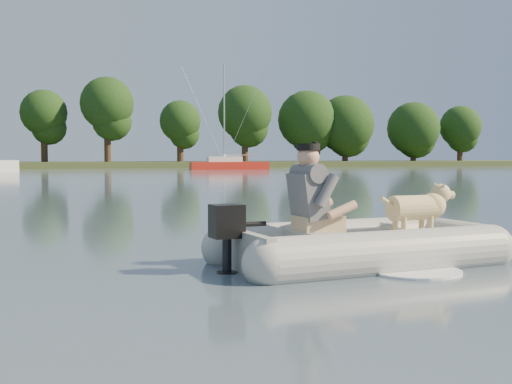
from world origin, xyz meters
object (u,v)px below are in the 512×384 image
object	(u,v)px
man	(310,193)
sailboat	(228,165)
dinghy	(368,208)
dog	(413,212)

from	to	relation	value
man	sailboat	bearing A→B (deg)	69.73
dinghy	dog	distance (m)	0.70
man	sailboat	xyz separation A→B (m)	(13.12, 48.49, -0.41)
dinghy	dog	xyz separation A→B (m)	(0.69, 0.12, -0.08)
sailboat	dinghy	bearing A→B (deg)	-98.32
man	dog	bearing A→B (deg)	0.00
dinghy	sailboat	bearing A→B (deg)	70.56
dinghy	man	bearing A→B (deg)	175.76
man	dog	distance (m)	1.47
dinghy	sailboat	size ratio (longest dim) A/B	0.51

